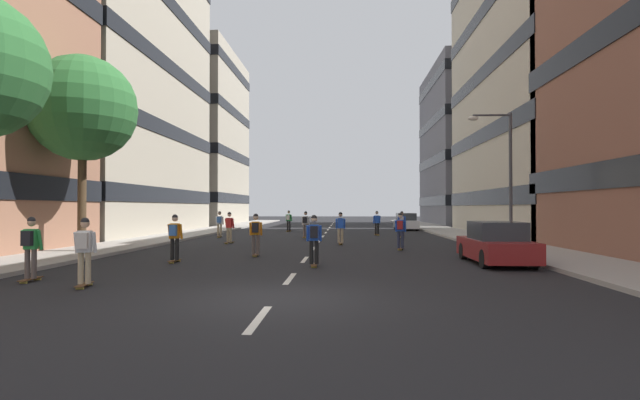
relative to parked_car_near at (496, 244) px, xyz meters
name	(u,v)px	position (x,y,z in m)	size (l,w,h in m)	color
ground_plane	(324,235)	(-7.01, 17.42, -0.70)	(146.53, 146.53, 0.00)	black
sidewalk_left	(201,232)	(-16.98, 20.47, -0.63)	(3.51, 67.16, 0.14)	#9E9991
sidewalk_right	(453,232)	(2.96, 20.47, -0.63)	(3.51, 67.16, 0.14)	#9E9991
lane_markings	(324,234)	(-7.01, 18.50, -0.70)	(0.16, 57.20, 0.01)	silver
building_left_mid	(64,13)	(-27.33, 18.58, 16.54)	(17.29, 20.60, 34.29)	#B2A893
building_left_far	(166,139)	(-27.33, 40.14, 9.73)	(17.29, 16.45, 20.68)	#B2A893
building_right_mid	(601,78)	(13.30, 18.58, 10.85)	(17.29, 20.26, 22.91)	#BCB29E
building_right_far	(504,146)	(13.30, 40.14, 8.62)	(17.29, 17.17, 18.46)	slate
parked_car_near	(496,244)	(0.00, 0.00, 0.00)	(1.82, 4.40, 1.52)	maroon
parked_car_mid	(406,222)	(0.00, 25.96, 0.00)	(1.82, 4.40, 1.52)	silver
street_tree_mid	(83,109)	(-16.98, 2.85, 5.67)	(4.63, 4.63, 8.57)	#4C3823
streetlamp_right	(503,164)	(2.24, 6.16, 3.44)	(2.13, 0.30, 6.50)	#3F3F44
skater_0	(256,232)	(-9.15, 2.13, 0.32)	(0.55, 0.91, 1.78)	brown
skater_1	(341,227)	(-5.70, 8.71, 0.29)	(0.54, 0.91, 1.78)	brown
skater_2	(289,219)	(-10.19, 22.65, 0.32)	(0.56, 0.92, 1.78)	brown
skater_3	(219,222)	(-13.92, 14.42, 0.32)	(0.54, 0.91, 1.78)	brown
skater_4	(305,223)	(-8.09, 14.42, 0.32)	(0.57, 0.92, 1.78)	brown
skater_5	(229,226)	(-11.94, 9.05, 0.29)	(0.57, 0.92, 1.78)	brown
skater_6	(314,237)	(-6.50, -1.24, 0.32)	(0.54, 0.91, 1.78)	brown
skater_7	(30,245)	(-14.02, -5.00, 0.32)	(0.54, 0.91, 1.78)	brown
skater_8	(175,235)	(-11.72, -0.25, 0.32)	(0.53, 0.90, 1.78)	brown
skater_9	(84,248)	(-12.05, -5.82, 0.32)	(0.56, 0.92, 1.78)	brown
skater_10	(377,222)	(-3.14, 17.45, 0.29)	(0.56, 0.92, 1.78)	brown
skater_11	(402,222)	(-1.60, 15.29, 0.32)	(0.56, 0.92, 1.78)	brown
skater_12	(400,229)	(-2.81, 5.48, 0.32)	(0.57, 0.92, 1.78)	brown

